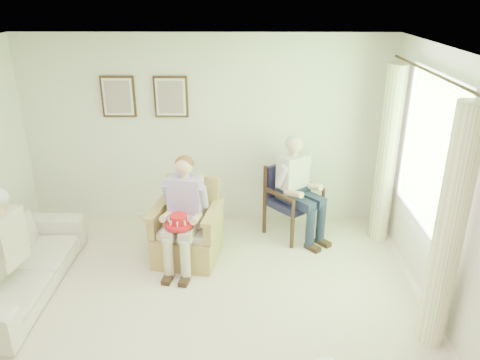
{
  "coord_description": "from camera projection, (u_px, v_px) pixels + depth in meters",
  "views": [
    {
      "loc": [
        0.55,
        -3.4,
        3.14
      ],
      "look_at": [
        0.48,
        1.61,
        1.05
      ],
      "focal_mm": 35.0,
      "sensor_mm": 36.0,
      "label": 1
    }
  ],
  "objects": [
    {
      "name": "red_hat",
      "position": [
        179.0,
        222.0,
        5.29
      ],
      "size": [
        0.33,
        0.33,
        0.14
      ],
      "color": "red",
      "rests_on": "person_wicker"
    },
    {
      "name": "framed_print_right",
      "position": [
        171.0,
        97.0,
        6.18
      ],
      "size": [
        0.45,
        0.05,
        0.55
      ],
      "color": "#382114",
      "rests_on": "back_wall"
    },
    {
      "name": "curtain_left",
      "position": [
        449.0,
        232.0,
        4.09
      ],
      "size": [
        0.34,
        0.34,
        2.3
      ],
      "primitive_type": "cylinder",
      "color": "#F7EEC1",
      "rests_on": "ground"
    },
    {
      "name": "window",
      "position": [
        431.0,
        149.0,
        4.82
      ],
      "size": [
        0.13,
        2.5,
        1.63
      ],
      "color": "#2D6B23",
      "rests_on": "right_wall"
    },
    {
      "name": "person_dark",
      "position": [
        295.0,
        182.0,
        6.04
      ],
      "size": [
        0.4,
        0.63,
        1.35
      ],
      "rotation": [
        0.0,
        0.0,
        0.7
      ],
      "color": "#1A213B",
      "rests_on": "ground"
    },
    {
      "name": "back_wall",
      "position": [
        206.0,
        131.0,
        6.39
      ],
      "size": [
        5.0,
        0.04,
        2.6
      ],
      "primitive_type": "cube",
      "color": "silver",
      "rests_on": "ground"
    },
    {
      "name": "person_sofa",
      "position": [
        0.0,
        243.0,
        4.74
      ],
      "size": [
        0.42,
        0.62,
        1.27
      ],
      "rotation": [
        0.0,
        0.0,
        -1.71
      ],
      "color": "beige",
      "rests_on": "ground"
    },
    {
      "name": "floor",
      "position": [
        186.0,
        350.0,
        4.35
      ],
      "size": [
        5.5,
        5.5,
        0.0
      ],
      "primitive_type": "plane",
      "color": "beige",
      "rests_on": "ground"
    },
    {
      "name": "curtain_right",
      "position": [
        387.0,
        156.0,
        5.9
      ],
      "size": [
        0.34,
        0.34,
        2.3
      ],
      "primitive_type": "cylinder",
      "color": "#F7EEC1",
      "rests_on": "ground"
    },
    {
      "name": "ceiling",
      "position": [
        170.0,
        67.0,
        3.36
      ],
      "size": [
        5.0,
        5.5,
        0.02
      ],
      "primitive_type": "cube",
      "color": "white",
      "rests_on": "back_wall"
    },
    {
      "name": "wood_armchair",
      "position": [
        293.0,
        196.0,
        6.29
      ],
      "size": [
        0.62,
        0.58,
        0.95
      ],
      "rotation": [
        0.0,
        0.0,
        0.7
      ],
      "color": "black",
      "rests_on": "ground"
    },
    {
      "name": "sofa",
      "position": [
        17.0,
        266.0,
        5.1
      ],
      "size": [
        2.12,
        0.83,
        0.62
      ],
      "primitive_type": "imported",
      "rotation": [
        0.0,
        0.0,
        1.57
      ],
      "color": "silver",
      "rests_on": "ground"
    },
    {
      "name": "person_wicker",
      "position": [
        185.0,
        206.0,
        5.44
      ],
      "size": [
        0.4,
        0.63,
        1.32
      ],
      "rotation": [
        0.0,
        0.0,
        -0.17
      ],
      "color": "#BDB098",
      "rests_on": "ground"
    },
    {
      "name": "framed_print_left",
      "position": [
        118.0,
        97.0,
        6.19
      ],
      "size": [
        0.45,
        0.05,
        0.55
      ],
      "color": "#382114",
      "rests_on": "back_wall"
    },
    {
      "name": "wicker_armchair",
      "position": [
        188.0,
        235.0,
        5.74
      ],
      "size": [
        0.77,
        0.76,
        0.98
      ],
      "rotation": [
        0.0,
        0.0,
        -0.17
      ],
      "color": "#A4814D",
      "rests_on": "ground"
    }
  ]
}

